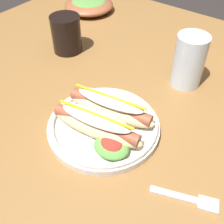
# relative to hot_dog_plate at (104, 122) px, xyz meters

# --- Properties ---
(ground_plane) EXTENTS (8.00, 8.00, 0.00)m
(ground_plane) POSITION_rel_hot_dog_plate_xyz_m (-0.05, 0.19, -0.77)
(ground_plane) COLOR #2D2826
(dining_table) EXTENTS (1.26, 0.97, 0.74)m
(dining_table) POSITION_rel_hot_dog_plate_xyz_m (-0.05, 0.19, -0.12)
(dining_table) COLOR olive
(dining_table) RESTS_ON ground_plane
(hot_dog_plate) EXTENTS (0.24, 0.24, 0.08)m
(hot_dog_plate) POSITION_rel_hot_dog_plate_xyz_m (0.00, 0.00, 0.00)
(hot_dog_plate) COLOR silver
(hot_dog_plate) RESTS_ON dining_table
(fork) EXTENTS (0.12, 0.06, 0.00)m
(fork) POSITION_rel_hot_dog_plate_xyz_m (0.22, -0.04, -0.02)
(fork) COLOR silver
(fork) RESTS_ON dining_table
(soda_cup) EXTENTS (0.09, 0.09, 0.11)m
(soda_cup) POSITION_rel_hot_dog_plate_xyz_m (-0.29, 0.20, 0.03)
(soda_cup) COLOR black
(soda_cup) RESTS_ON dining_table
(water_cup) EXTENTS (0.08, 0.08, 0.13)m
(water_cup) POSITION_rel_hot_dog_plate_xyz_m (0.06, 0.26, 0.04)
(water_cup) COLOR silver
(water_cup) RESTS_ON dining_table
(side_bowl) EXTENTS (0.18, 0.18, 0.05)m
(side_bowl) POSITION_rel_hot_dog_plate_xyz_m (-0.42, 0.45, -0.00)
(side_bowl) COLOR brown
(side_bowl) RESTS_ON dining_table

